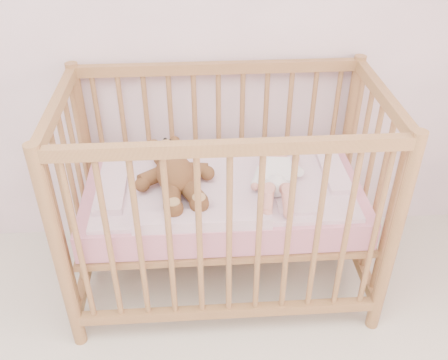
{
  "coord_description": "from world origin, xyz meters",
  "views": [
    {
      "loc": [
        0.36,
        -0.18,
        1.83
      ],
      "look_at": [
        0.48,
        1.55,
        0.62
      ],
      "focal_mm": 40.0,
      "sensor_mm": 36.0,
      "label": 1
    }
  ],
  "objects": [
    {
      "name": "crib",
      "position": [
        0.48,
        1.6,
        0.5
      ],
      "size": [
        1.36,
        0.76,
        1.0
      ],
      "primitive_type": null,
      "color": "#AB8548",
      "rests_on": "floor"
    },
    {
      "name": "mattress",
      "position": [
        0.48,
        1.6,
        0.49
      ],
      "size": [
        1.22,
        0.62,
        0.13
      ],
      "primitive_type": "cube",
      "color": "pink",
      "rests_on": "crib"
    },
    {
      "name": "blanket",
      "position": [
        0.48,
        1.6,
        0.56
      ],
      "size": [
        1.1,
        0.58,
        0.06
      ],
      "primitive_type": null,
      "color": "#E09AB7",
      "rests_on": "mattress"
    },
    {
      "name": "baby",
      "position": [
        0.71,
        1.58,
        0.64
      ],
      "size": [
        0.29,
        0.51,
        0.12
      ],
      "primitive_type": null,
      "rotation": [
        0.0,
        0.0,
        -0.12
      ],
      "color": "white",
      "rests_on": "blanket"
    },
    {
      "name": "teddy_bear",
      "position": [
        0.27,
        1.58,
        0.65
      ],
      "size": [
        0.47,
        0.58,
        0.14
      ],
      "primitive_type": null,
      "rotation": [
        0.0,
        0.0,
        0.24
      ],
      "color": "brown",
      "rests_on": "blanket"
    }
  ]
}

